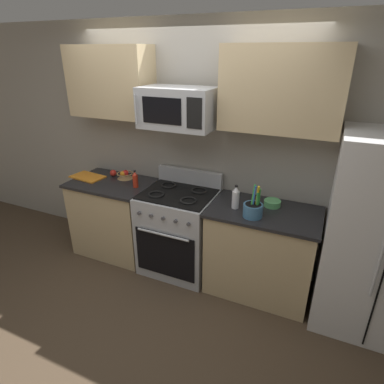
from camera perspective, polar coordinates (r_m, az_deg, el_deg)
name	(u,v)px	position (r m, az deg, el deg)	size (l,w,h in m)	color
ground_plane	(148,305)	(3.36, -7.76, -19.36)	(16.00, 16.00, 0.00)	#473828
wall_back	(193,149)	(3.55, 0.27, 7.73)	(8.00, 0.10, 2.60)	#9E998E
counter_left	(115,217)	(3.97, -13.56, -4.30)	(0.94, 0.65, 0.91)	tan
range_oven	(179,230)	(3.55, -2.35, -6.85)	(0.76, 0.69, 1.09)	#B2B5BA
counter_right	(261,251)	(3.32, 12.13, -10.26)	(1.04, 0.65, 0.91)	tan
refrigerator	(382,238)	(3.10, 30.80, -7.12)	(0.88, 0.76, 1.73)	silver
microwave	(178,108)	(3.12, -2.53, 14.74)	(0.71, 0.44, 0.38)	#B2B5BA
upper_cabinets_left	(111,82)	(3.68, -14.29, 18.48)	(0.93, 0.34, 0.72)	tan
upper_cabinets_right	(282,90)	(2.95, 15.68, 17.16)	(1.03, 0.34, 0.72)	tan
utensil_crock	(253,209)	(2.93, 10.82, -3.06)	(0.18, 0.18, 0.31)	teal
fruit_basket	(125,175)	(3.84, -11.85, 2.99)	(0.19, 0.19, 0.10)	#9E7A4C
apple_loose	(113,173)	(3.94, -13.85, 3.32)	(0.08, 0.08, 0.08)	red
cutting_board	(88,177)	(3.99, -18.10, 2.59)	(0.39, 0.24, 0.02)	orange
bottle_hot_sauce	(135,180)	(3.55, -10.07, 2.20)	(0.06, 0.06, 0.19)	red
bottle_vinegar	(236,198)	(3.05, 7.78, -1.00)	(0.07, 0.07, 0.23)	silver
prep_bowl	(272,203)	(3.18, 14.11, -1.89)	(0.16, 0.16, 0.06)	#59AD66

